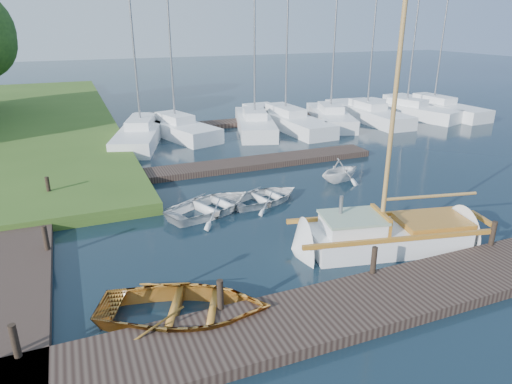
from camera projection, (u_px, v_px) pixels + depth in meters
name	position (u px, v px, depth m)	size (l,w,h in m)	color
ground	(256.00, 223.00, 16.75)	(160.00, 160.00, 0.00)	black
near_dock	(346.00, 308.00, 11.50)	(18.00, 2.20, 0.30)	black
left_dock	(18.00, 233.00, 15.58)	(2.20, 18.00, 0.30)	black
far_dock	(244.00, 164.00, 23.03)	(14.00, 1.60, 0.30)	black
pontoon	(298.00, 117.00, 34.09)	(30.00, 1.60, 0.30)	black
mooring_post_0	(15.00, 341.00, 9.50)	(0.16, 0.16, 0.80)	black
mooring_post_1	(220.00, 295.00, 11.10)	(0.16, 0.16, 0.80)	black
mooring_post_2	(374.00, 260.00, 12.71)	(0.16, 0.16, 0.80)	black
mooring_post_3	(493.00, 233.00, 14.31)	(0.16, 0.16, 0.80)	black
mooring_post_4	(46.00, 238.00, 14.01)	(0.16, 0.16, 0.80)	black
mooring_post_5	(48.00, 186.00, 18.33)	(0.16, 0.16, 0.80)	black
sailboat	(391.00, 237.00, 14.86)	(7.40, 3.38, 9.83)	white
dinghy	(184.00, 305.00, 11.16)	(3.04, 4.25, 0.88)	#965F19
tender_a	(211.00, 203.00, 17.50)	(2.63, 3.69, 0.76)	white
tender_c	(265.00, 195.00, 18.51)	(2.25, 3.15, 0.65)	white
tender_d	(340.00, 169.00, 20.88)	(1.95, 2.27, 1.19)	white
marina_boat_0	(141.00, 131.00, 28.04)	(4.80, 9.09, 10.65)	white
marina_boat_1	(175.00, 127.00, 29.22)	(4.42, 7.79, 9.96)	white
marina_boat_2	(255.00, 122.00, 30.54)	(4.38, 8.08, 11.74)	white
marina_boat_3	(285.00, 118.00, 31.73)	(2.75, 9.95, 11.15)	white
marina_boat_4	(330.00, 116.00, 32.52)	(4.45, 7.64, 11.77)	white
marina_boat_5	(367.00, 112.00, 33.84)	(2.45, 8.80, 10.36)	white
marina_boat_6	(406.00, 109.00, 34.96)	(4.62, 8.40, 10.17)	white
marina_boat_7	(433.00, 106.00, 36.29)	(2.77, 9.62, 11.43)	white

